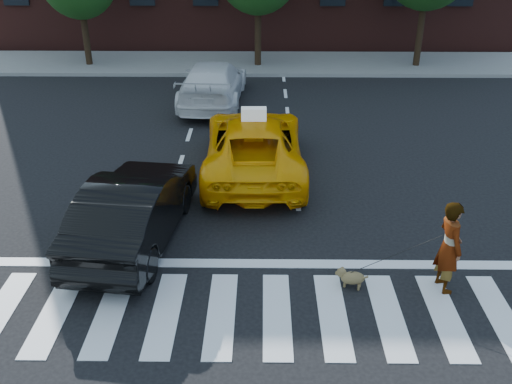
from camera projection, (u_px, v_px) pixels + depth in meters
ground at (221, 314)px, 10.22m from camera, size 120.00×120.00×0.00m
crosswalk at (221, 314)px, 10.22m from camera, size 13.00×2.40×0.01m
stop_line at (226, 263)px, 11.64m from camera, size 12.00×0.30×0.01m
sidewalk_far at (247, 63)px, 25.77m from camera, size 30.00×4.00×0.15m
taxi at (254, 145)px, 15.30m from camera, size 2.67×5.64×1.55m
black_sedan at (134, 209)px, 12.11m from camera, size 2.18×4.87×1.55m
white_suv at (213, 83)px, 20.59m from camera, size 2.38×5.34×1.52m
woman at (449, 247)px, 10.50m from camera, size 0.57×0.75×1.85m
dog at (350, 277)px, 10.86m from camera, size 0.62×0.40×0.37m
taxi_sign at (254, 114)px, 14.69m from camera, size 0.65×0.29×0.32m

